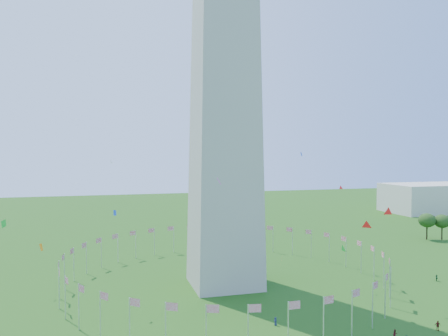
{
  "coord_description": "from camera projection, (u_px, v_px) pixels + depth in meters",
  "views": [
    {
      "loc": [
        -29.89,
        -57.02,
        34.26
      ],
      "look_at": [
        -4.32,
        35.0,
        30.7
      ],
      "focal_mm": 35.0,
      "sensor_mm": 36.0,
      "label": 1
    }
  ],
  "objects": [
    {
      "name": "flag_ring",
      "position": [
        225.0,
        267.0,
        112.14
      ],
      "size": [
        80.24,
        80.24,
        9.0
      ],
      "color": "silver",
      "rests_on": "ground"
    },
    {
      "name": "gov_building_east_a",
      "position": [
        431.0,
        198.0,
        248.42
      ],
      "size": [
        50.0,
        30.0,
        16.0
      ],
      "primitive_type": "cube",
      "color": "beige",
      "rests_on": "ground"
    },
    {
      "name": "kites_aloft",
      "position": [
        341.0,
        218.0,
        87.28
      ],
      "size": [
        101.85,
        66.47,
        35.32
      ],
      "color": "red",
      "rests_on": "ground"
    }
  ]
}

